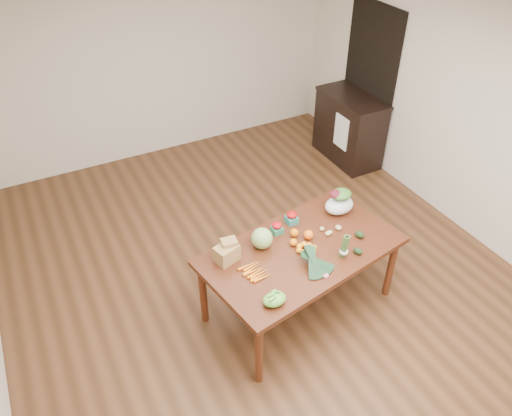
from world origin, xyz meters
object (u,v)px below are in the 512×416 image
kale_bunch (318,263)px  salad_bag (339,203)px  paper_bag (227,252)px  cabinet (349,128)px  mandarin_cluster (307,248)px  asparagus_bundle (344,246)px  cabbage (262,238)px  dining_table (300,279)px

kale_bunch → salad_bag: 0.87m
paper_bag → kale_bunch: bearing=-36.5°
cabinet → mandarin_cluster: (-2.06, -2.14, 0.32)m
mandarin_cluster → asparagus_bundle: (0.25, -0.21, 0.08)m
cabinet → asparagus_bundle: 2.99m
mandarin_cluster → paper_bag: bearing=161.8°
mandarin_cluster → cabbage: bearing=143.2°
cabinet → cabbage: bearing=-141.4°
asparagus_bundle → cabbage: bearing=131.5°
dining_table → salad_bag: (0.60, 0.30, 0.49)m
cabbage → salad_bag: bearing=6.6°
mandarin_cluster → asparagus_bundle: 0.34m
dining_table → cabbage: 0.59m
cabbage → kale_bunch: 0.56m
cabbage → salad_bag: size_ratio=0.66×
dining_table → mandarin_cluster: 0.42m
kale_bunch → salad_bag: bearing=33.0°
salad_bag → dining_table: bearing=-153.6°
cabinet → mandarin_cluster: 2.98m
dining_table → salad_bag: 0.83m
cabinet → asparagus_bundle: bearing=-127.6°
mandarin_cluster → asparagus_bundle: size_ratio=0.72×
mandarin_cluster → salad_bag: (0.59, 0.35, 0.07)m
paper_bag → kale_bunch: paper_bag is taller
cabbage → kale_bunch: size_ratio=0.49×
cabinet → paper_bag: size_ratio=3.81×
cabbage → kale_bunch: bearing=-60.1°
asparagus_bundle → paper_bag: bearing=144.7°
dining_table → cabbage: bearing=137.1°
cabinet → paper_bag: 3.36m
cabinet → kale_bunch: (-2.10, -2.38, 0.36)m
dining_table → cabinet: 2.95m
cabinet → salad_bag: (-1.47, -1.79, 0.39)m
asparagus_bundle → kale_bunch: bearing=177.0°
cabinet → salad_bag: bearing=-129.4°
cabinet → paper_bag: bearing=-145.0°
mandarin_cluster → salad_bag: salad_bag is taller
kale_bunch → cabinet: bearing=38.4°
cabbage → mandarin_cluster: 0.40m
salad_bag → paper_bag: bearing=-174.5°
kale_bunch → asparagus_bundle: 0.30m
dining_table → asparagus_bundle: size_ratio=7.16×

